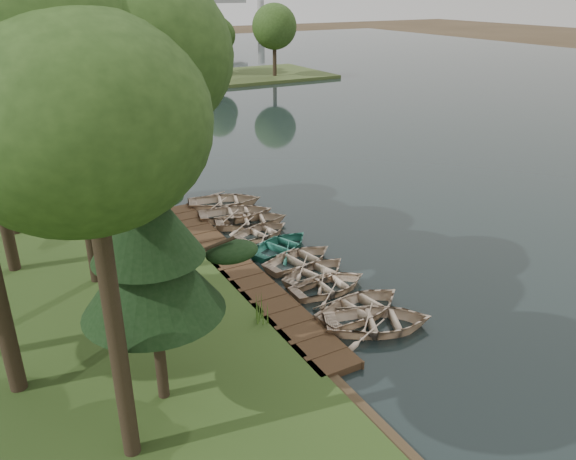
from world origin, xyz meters
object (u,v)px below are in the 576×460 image
boardwalk (236,269)px  stored_rowboat (95,218)px  pine_tree (147,242)px  rowboat_1 (362,305)px  rowboat_0 (378,319)px  rowboat_2 (329,283)px

boardwalk → stored_rowboat: 8.58m
boardwalk → stored_rowboat: stored_rowboat is taller
stored_rowboat → pine_tree: pine_tree is taller
stored_rowboat → boardwalk: bearing=-125.6°
rowboat_1 → rowboat_0: bearing=167.8°
boardwalk → rowboat_1: bearing=-64.0°
boardwalk → rowboat_2: bearing=-52.7°
boardwalk → rowboat_0: size_ratio=4.18×
rowboat_1 → boardwalk: bearing=17.1°
stored_rowboat → rowboat_1: bearing=-127.0°
rowboat_2 → pine_tree: 9.59m
boardwalk → rowboat_2: rowboat_2 is taller
rowboat_2 → rowboat_0: bearing=-179.8°
boardwalk → pine_tree: 9.68m
rowboat_0 → stored_rowboat: stored_rowboat is taller
boardwalk → rowboat_1: rowboat_1 is taller
rowboat_2 → stored_rowboat: bearing=32.0°
boardwalk → pine_tree: bearing=-128.7°
rowboat_0 → stored_rowboat: size_ratio=1.09×
stored_rowboat → rowboat_0: bearing=-129.1°
rowboat_2 → stored_rowboat: size_ratio=0.94×
rowboat_2 → pine_tree: (-7.71, -3.12, 4.78)m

